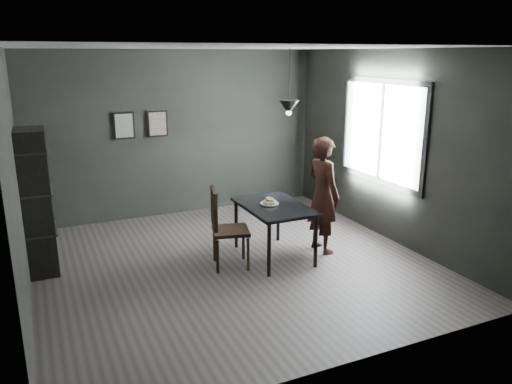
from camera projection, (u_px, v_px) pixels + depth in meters
name	position (u px, v px, depth m)	size (l,w,h in m)	color
ground	(234.00, 264.00, 6.71)	(5.00, 5.00, 0.00)	#393431
back_wall	(178.00, 134.00, 8.52)	(5.00, 0.10, 2.80)	black
ceiling	(231.00, 47.00, 5.95)	(5.00, 5.00, 0.02)	silver
window_assembly	(381.00, 132.00, 7.44)	(0.04, 1.96, 1.56)	white
cafe_table	(274.00, 211.00, 6.77)	(0.80, 1.20, 0.75)	black
white_plate	(269.00, 204.00, 6.78)	(0.23, 0.23, 0.01)	white
donut_pile	(269.00, 202.00, 6.77)	(0.21, 0.21, 0.09)	beige
woman	(323.00, 195.00, 6.96)	(0.60, 0.40, 1.65)	black
wood_chair	(223.00, 223.00, 6.47)	(0.56, 0.56, 1.07)	black
shelf_unit	(37.00, 202.00, 6.26)	(0.35, 0.62, 1.85)	black
pendant_lamp	(289.00, 107.00, 6.58)	(0.28, 0.28, 0.86)	black
framed_print_left	(124.00, 126.00, 8.08)	(0.34, 0.04, 0.44)	black
framed_print_right	(157.00, 124.00, 8.30)	(0.34, 0.04, 0.44)	black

